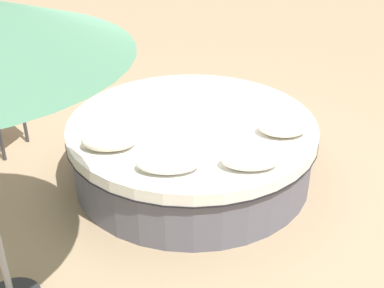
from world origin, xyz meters
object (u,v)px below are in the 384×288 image
(round_bed, at_px, (192,149))
(throw_pillow_3, at_px, (283,127))
(throw_pillow_0, at_px, (109,140))
(throw_pillow_2, at_px, (250,159))
(throw_pillow_1, at_px, (168,163))
(patio_chair, at_px, (0,105))

(round_bed, height_order, throw_pillow_3, throw_pillow_3)
(throw_pillow_0, xyz_separation_m, throw_pillow_3, (1.64, 0.24, 0.00))
(round_bed, xyz_separation_m, throw_pillow_2, (0.49, -0.86, 0.39))
(round_bed, relative_size, throw_pillow_0, 5.00)
(throw_pillow_1, bearing_deg, throw_pillow_0, 145.33)
(throw_pillow_2, distance_m, throw_pillow_3, 0.70)
(round_bed, distance_m, throw_pillow_3, 0.99)
(round_bed, relative_size, throw_pillow_2, 4.93)
(round_bed, bearing_deg, throw_pillow_2, -60.10)
(throw_pillow_1, xyz_separation_m, patio_chair, (-1.92, 1.47, -0.15))
(throw_pillow_2, bearing_deg, patio_chair, 151.38)
(throw_pillow_3, relative_size, patio_chair, 0.49)
(round_bed, bearing_deg, throw_pillow_0, -146.61)
(round_bed, height_order, throw_pillow_2, throw_pillow_2)
(throw_pillow_1, height_order, throw_pillow_3, throw_pillow_3)
(round_bed, height_order, patio_chair, patio_chair)
(throw_pillow_0, relative_size, patio_chair, 0.52)
(throw_pillow_0, bearing_deg, throw_pillow_1, -34.67)
(throw_pillow_2, bearing_deg, throw_pillow_0, 164.42)
(throw_pillow_2, xyz_separation_m, throw_pillow_3, (0.38, 0.59, -0.00))
(throw_pillow_1, relative_size, throw_pillow_3, 1.16)
(throw_pillow_0, distance_m, throw_pillow_1, 0.68)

